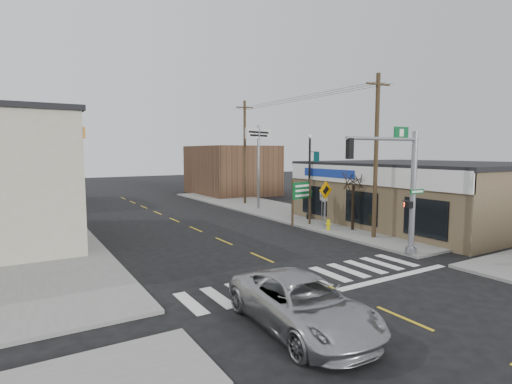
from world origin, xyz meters
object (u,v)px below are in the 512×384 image
guide_sign (302,195)px  fire_hydrant (328,224)px  utility_pole_far (245,151)px  lamp_post (310,170)px  suv (302,303)px  traffic_signal_pole (404,180)px  dance_center_sign (258,146)px  bare_tree (354,176)px  utility_pole_near (376,155)px

guide_sign → fire_hydrant: bearing=-91.5°
utility_pole_far → fire_hydrant: bearing=-92.3°
guide_sign → lamp_post: lamp_post is taller
suv → traffic_signal_pole: bearing=26.1°
guide_sign → dance_center_sign: (1.62, 8.10, 3.33)m
lamp_post → bare_tree: 4.52m
suv → bare_tree: bearing=43.4°
lamp_post → utility_pole_near: 6.84m
suv → utility_pole_near: size_ratio=0.58×
fire_hydrant → lamp_post: (1.62, 3.85, 3.12)m
suv → utility_pole_far: bearing=67.4°
lamp_post → dance_center_sign: 6.76m
lamp_post → utility_pole_far: size_ratio=0.64×
bare_tree → utility_pole_far: size_ratio=0.44×
traffic_signal_pole → dance_center_sign: (2.42, 16.69, 1.76)m
suv → dance_center_sign: size_ratio=0.75×
fire_hydrant → dance_center_sign: 11.53m
suv → fire_hydrant: size_ratio=7.72×
suv → bare_tree: (11.05, 9.23, 2.70)m
lamp_post → guide_sign: bearing=-154.9°
dance_center_sign → utility_pole_far: size_ratio=0.74×
lamp_post → bare_tree: (-0.25, -4.51, -0.19)m
suv → traffic_signal_pole: (8.53, 3.55, 2.93)m
traffic_signal_pole → lamp_post: lamp_post is taller
suv → guide_sign: size_ratio=1.72×
bare_tree → guide_sign: bearing=120.4°
utility_pole_near → utility_pole_far: utility_pole_far is taller
lamp_post → utility_pole_near: utility_pole_near is taller
dance_center_sign → suv: bearing=-139.4°
traffic_signal_pole → utility_pole_far: 20.59m
utility_pole_far → traffic_signal_pole: bearing=-93.0°
fire_hydrant → dance_center_sign: size_ratio=0.10×
lamp_post → utility_pole_near: bearing=-110.5°
guide_sign → bare_tree: size_ratio=0.73×
suv → traffic_signal_pole: traffic_signal_pole is taller
utility_pole_far → bare_tree: bearing=-86.6°
lamp_post → fire_hydrant: bearing=-126.8°
traffic_signal_pole → dance_center_sign: bearing=82.8°
fire_hydrant → dance_center_sign: dance_center_sign is taller
lamp_post → dance_center_sign: bearing=79.1°
fire_hydrant → suv: bearing=-134.4°
utility_pole_near → dance_center_sign: bearing=95.5°
suv → bare_tree: bare_tree is taller
traffic_signal_pole → fire_hydrant: traffic_signal_pole is taller
traffic_signal_pole → dance_center_sign: 16.96m
suv → lamp_post: bearing=54.1°
fire_hydrant → utility_pole_far: size_ratio=0.07×
traffic_signal_pole → utility_pole_near: 4.18m
guide_sign → dance_center_sign: size_ratio=0.43×
guide_sign → bare_tree: (1.71, -2.92, 1.34)m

